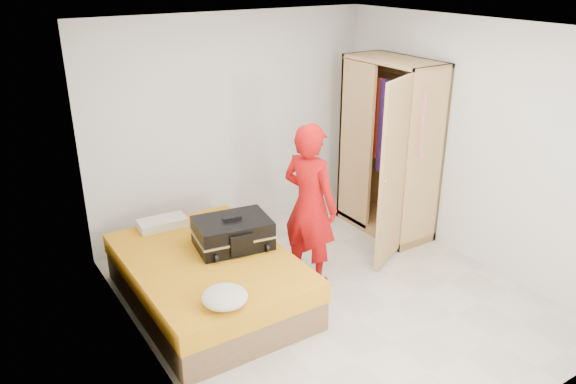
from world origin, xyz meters
TOP-DOWN VIEW (x-y plane):
  - room at (0.00, 0.00)m, footprint 4.00×4.02m
  - bed at (-1.05, 0.57)m, footprint 1.42×2.02m
  - wardrobe at (1.45, 0.84)m, footprint 1.13×1.41m
  - person at (0.01, 0.40)m, footprint 0.59×0.72m
  - suitcase at (-0.74, 0.64)m, footprint 0.80×0.64m
  - round_cushion at (-1.27, -0.23)m, footprint 0.38×0.38m
  - pillow at (-1.17, 1.42)m, footprint 0.51×0.28m

SIDE VIEW (x-z plane):
  - bed at x=-1.05m, z-range 0.00..0.50m
  - pillow at x=-1.17m, z-range 0.50..0.59m
  - round_cushion at x=-1.27m, z-range 0.50..0.64m
  - suitcase at x=-0.74m, z-range 0.48..0.80m
  - person at x=0.01m, z-range 0.00..1.70m
  - wardrobe at x=1.45m, z-range -0.05..2.05m
  - room at x=0.00m, z-range 0.00..2.60m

